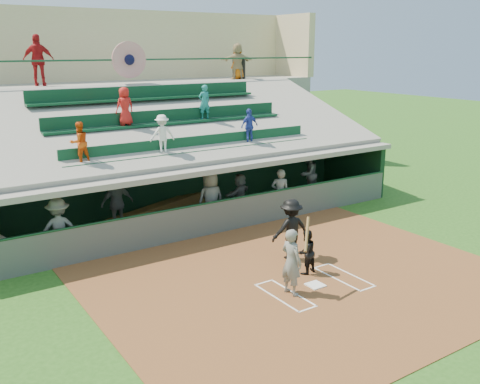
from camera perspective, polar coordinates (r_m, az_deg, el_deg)
ground at (r=14.45m, az=8.03°, el=-9.92°), size 100.00×100.00×0.00m
dirt_slab at (r=14.79m, az=6.73°, el=-9.23°), size 11.00×9.00×0.02m
home_plate at (r=14.44m, az=8.03°, el=-9.80°), size 0.43×0.43×0.03m
batters_box_chalk at (r=14.44m, az=8.03°, el=-9.84°), size 2.65×1.85×0.01m
dugout_floor at (r=19.63m, az=-5.10°, el=-2.92°), size 16.00×3.50×0.04m
concourse_slab at (r=25.11m, az=-12.66°, el=6.10°), size 20.00×3.00×4.60m
grandstand at (r=22.38m, az=-9.89°, el=5.08°), size 20.40×10.40×7.80m
batter_at_plate at (r=13.59m, az=5.53°, el=-7.39°), size 0.87×0.76×1.95m
catcher at (r=14.92m, az=7.07°, el=-6.37°), size 0.67×0.56×1.25m
home_umpire at (r=15.81m, az=5.45°, el=-3.96°), size 1.27×0.87×1.82m
dugout_bench at (r=20.66m, az=-6.77°, el=-1.32°), size 14.50×6.06×0.46m
dugout_player_a at (r=16.54m, az=-18.75°, el=-3.74°), size 1.30×0.89×1.84m
dugout_player_b at (r=18.56m, az=-12.97°, el=-1.16°), size 1.14×0.50×1.92m
dugout_player_c at (r=18.41m, az=-3.14°, el=-0.82°), size 0.98×0.65×1.98m
dugout_player_d at (r=19.91m, az=-0.01°, el=-0.21°), size 1.50×1.01×1.55m
dugout_player_e at (r=19.60m, az=4.29°, el=-0.11°), size 0.79×0.72×1.81m
dugout_player_f at (r=22.32m, az=7.27°, el=1.90°), size 1.14×1.00×1.96m
trash_bin at (r=27.14m, az=-0.12°, el=13.01°), size 0.64×0.64×0.95m
concourse_staff_a at (r=23.24m, az=-20.70°, el=13.02°), size 1.28×0.88×2.01m
concourse_staff_b at (r=26.68m, az=-0.23°, el=13.70°), size 0.93×0.76×1.63m
concourse_staff_c at (r=26.51m, az=-0.29°, el=13.78°), size 1.67×0.91×1.71m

